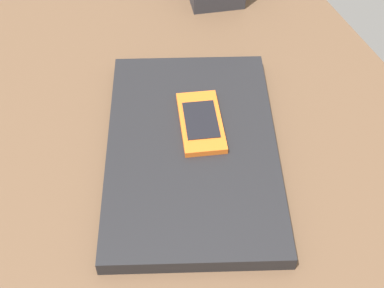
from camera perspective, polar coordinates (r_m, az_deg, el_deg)
name	(u,v)px	position (r cm, az deg, el deg)	size (l,w,h in cm)	color
desk_surface	(135,123)	(78.28, -6.08, 2.24)	(120.00, 80.00, 3.00)	brown
laptop_closed	(192,149)	(71.14, 0.00, -0.51)	(34.86, 22.12, 2.10)	black
cell_phone_on_laptop	(201,122)	(72.31, 0.94, 2.33)	(12.07, 7.90, 1.02)	orange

